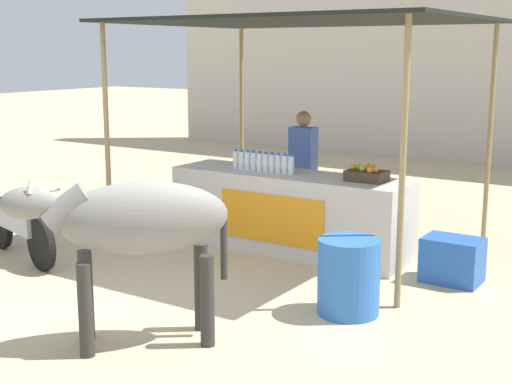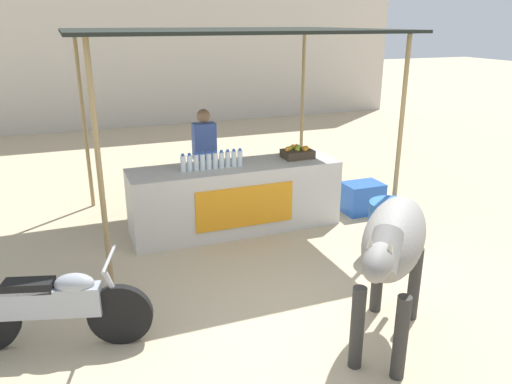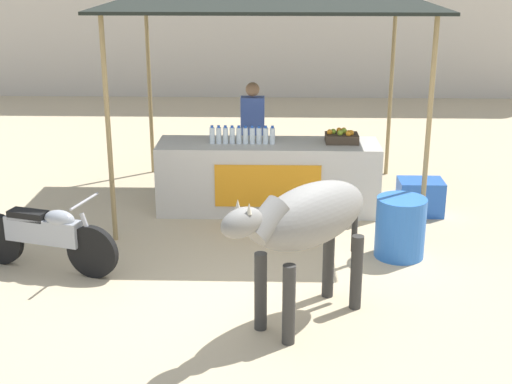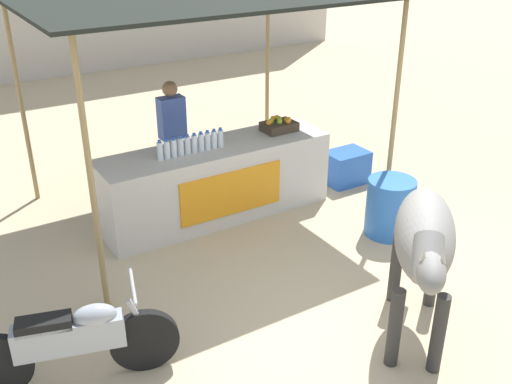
{
  "view_description": "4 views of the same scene",
  "coord_description": "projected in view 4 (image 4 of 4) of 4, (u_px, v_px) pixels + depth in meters",
  "views": [
    {
      "loc": [
        4.32,
        -5.11,
        2.43
      ],
      "look_at": [
        0.26,
        1.08,
        0.95
      ],
      "focal_mm": 50.0,
      "sensor_mm": 36.0,
      "label": 1
    },
    {
      "loc": [
        -2.17,
        -4.21,
        2.89
      ],
      "look_at": [
        -0.09,
        1.16,
        0.91
      ],
      "focal_mm": 35.0,
      "sensor_mm": 36.0,
      "label": 2
    },
    {
      "loc": [
        0.09,
        -7.13,
        3.42
      ],
      "look_at": [
        -0.13,
        0.85,
        0.72
      ],
      "focal_mm": 50.0,
      "sensor_mm": 36.0,
      "label": 3
    },
    {
      "loc": [
        -3.23,
        -3.99,
        3.7
      ],
      "look_at": [
        -0.17,
        0.96,
        0.88
      ],
      "focal_mm": 42.0,
      "sensor_mm": 36.0,
      "label": 4
    }
  ],
  "objects": [
    {
      "name": "vendor_behind_counter",
      "position": [
        173.0,
        140.0,
        7.97
      ],
      "size": [
        0.34,
        0.22,
        1.65
      ],
      "color": "#383842",
      "rests_on": "ground"
    },
    {
      "name": "water_barrel",
      "position": [
        390.0,
        207.0,
        7.28
      ],
      "size": [
        0.58,
        0.58,
        0.72
      ],
      "primitive_type": "cylinder",
      "color": "blue",
      "rests_on": "ground"
    },
    {
      "name": "cooler_box",
      "position": [
        346.0,
        167.0,
        8.68
      ],
      "size": [
        0.6,
        0.44,
        0.48
      ],
      "primitive_type": "cube",
      "color": "blue",
      "rests_on": "ground"
    },
    {
      "name": "stall_counter",
      "position": [
        216.0,
        181.0,
        7.67
      ],
      "size": [
        3.0,
        0.82,
        0.96
      ],
      "color": "beige",
      "rests_on": "ground"
    },
    {
      "name": "water_bottle_row",
      "position": [
        191.0,
        144.0,
        7.2
      ],
      "size": [
        0.88,
        0.07,
        0.25
      ],
      "color": "silver",
      "rests_on": "stall_counter"
    },
    {
      "name": "ground_plane",
      "position": [
        318.0,
        299.0,
        6.19
      ],
      "size": [
        60.0,
        60.0,
        0.0
      ],
      "primitive_type": "plane",
      "color": "tan"
    },
    {
      "name": "cow",
      "position": [
        424.0,
        242.0,
        5.22
      ],
      "size": [
        1.53,
        1.56,
        1.44
      ],
      "color": "gray",
      "rests_on": "ground"
    },
    {
      "name": "stall_awning",
      "position": [
        198.0,
        1.0,
        6.94
      ],
      "size": [
        4.2,
        3.2,
        2.78
      ],
      "color": "black",
      "rests_on": "ground"
    },
    {
      "name": "motorcycle_parked",
      "position": [
        73.0,
        340.0,
        4.96
      ],
      "size": [
        1.75,
        0.71,
        0.9
      ],
      "color": "black",
      "rests_on": "ground"
    },
    {
      "name": "fruit_crate",
      "position": [
        279.0,
        125.0,
        7.93
      ],
      "size": [
        0.44,
        0.32,
        0.18
      ],
      "color": "#3F3326",
      "rests_on": "stall_counter"
    }
  ]
}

